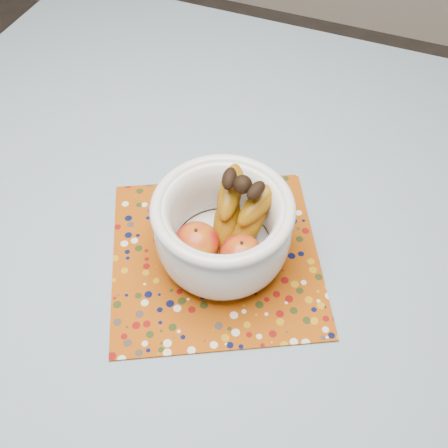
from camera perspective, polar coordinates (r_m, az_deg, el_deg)
name	(u,v)px	position (r m, az deg, el deg)	size (l,w,h in m)	color
table	(186,241)	(1.02, -4.13, -1.83)	(1.20, 1.20, 0.75)	brown
tablecloth	(184,214)	(0.95, -4.41, 1.07)	(1.32, 1.32, 0.01)	slate
placemat	(216,256)	(0.89, -0.92, -3.50)	(0.34, 0.34, 0.00)	#903C07
fruit_bowl	(228,225)	(0.83, 0.39, -0.14)	(0.22, 0.22, 0.16)	silver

